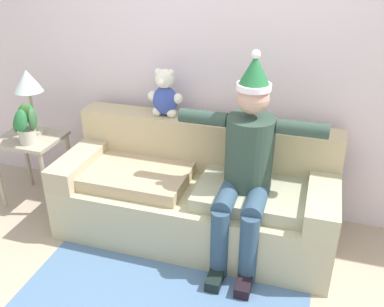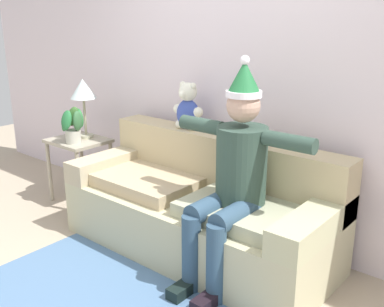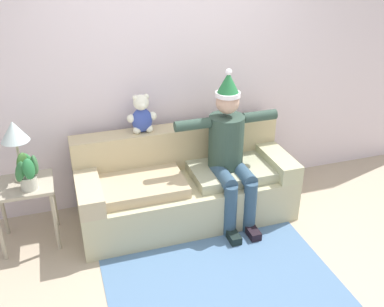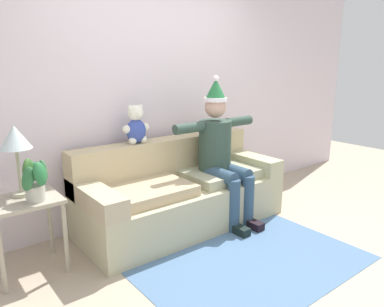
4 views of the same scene
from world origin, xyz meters
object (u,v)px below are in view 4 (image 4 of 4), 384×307
object	(u,v)px
person_seated	(221,150)
potted_plant	(35,179)
table_lamp	(15,141)
teddy_bear	(136,126)
side_table	(25,212)
couch	(180,192)

from	to	relation	value
person_seated	potted_plant	size ratio (longest dim) A/B	4.42
table_lamp	person_seated	bearing A→B (deg)	-7.70
teddy_bear	side_table	xyz separation A→B (m)	(-1.15, -0.25, -0.52)
teddy_bear	table_lamp	world-z (taller)	teddy_bear
table_lamp	couch	bearing A→B (deg)	-3.40
teddy_bear	table_lamp	distance (m)	1.15
potted_plant	side_table	bearing A→B (deg)	126.25
potted_plant	couch	bearing A→B (deg)	3.96
teddy_bear	potted_plant	distance (m)	1.16
teddy_bear	side_table	size ratio (longest dim) A/B	0.62
teddy_bear	side_table	bearing A→B (deg)	-167.60
couch	table_lamp	distance (m)	1.65
couch	person_seated	distance (m)	0.61
potted_plant	teddy_bear	bearing A→B (deg)	17.99
table_lamp	side_table	bearing A→B (deg)	-95.83
person_seated	potted_plant	bearing A→B (deg)	177.84
person_seated	potted_plant	xyz separation A→B (m)	(-1.82, 0.07, 0.03)
teddy_bear	potted_plant	bearing A→B (deg)	-162.01
person_seated	table_lamp	bearing A→B (deg)	172.30
person_seated	teddy_bear	bearing A→B (deg)	150.73
person_seated	teddy_bear	size ratio (longest dim) A/B	3.95
teddy_bear	potted_plant	xyz separation A→B (m)	(-1.07, -0.35, -0.24)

